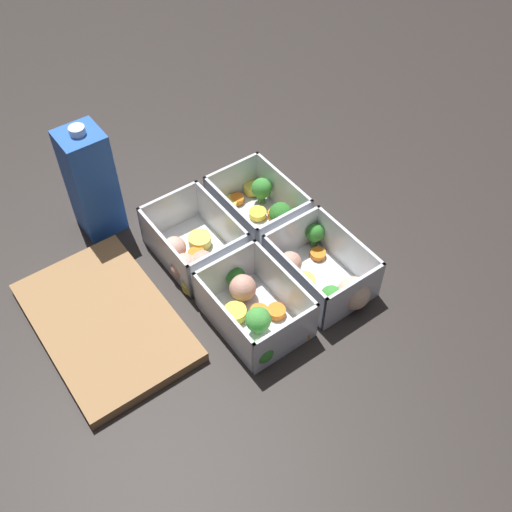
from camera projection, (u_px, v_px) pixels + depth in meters
name	position (u px, v px, depth m)	size (l,w,h in m)	color
ground_plane	(256.00, 267.00, 0.96)	(4.00, 4.00, 0.00)	#282321
container_near_left	(325.00, 274.00, 0.91)	(0.17, 0.11, 0.07)	silver
container_near_right	(263.00, 208.00, 1.01)	(0.16, 0.11, 0.07)	silver
container_far_left	(253.00, 309.00, 0.87)	(0.16, 0.12, 0.07)	silver
container_far_right	(194.00, 251.00, 0.95)	(0.16, 0.12, 0.07)	silver
juice_carton	(91.00, 182.00, 0.95)	(0.07, 0.07, 0.20)	blue
cutting_board	(105.00, 321.00, 0.88)	(0.28, 0.18, 0.02)	olive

